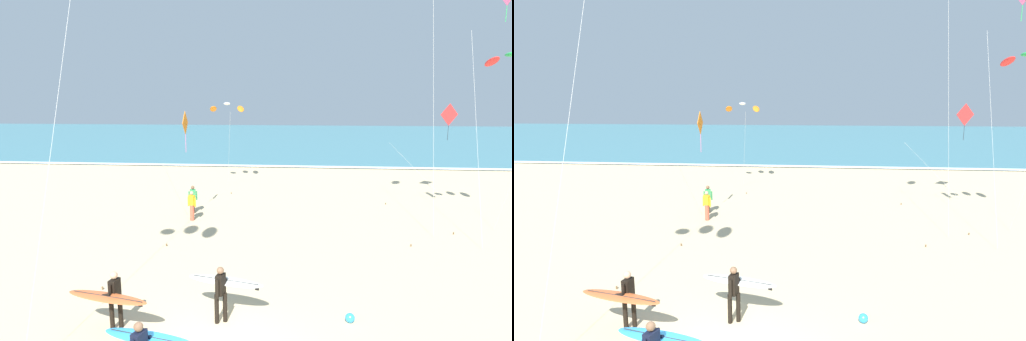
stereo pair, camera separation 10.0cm
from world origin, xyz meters
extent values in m
cube|color=teal|center=(0.00, 59.15, 0.04)|extent=(160.00, 60.00, 0.08)
cube|color=white|center=(0.00, 29.45, 0.09)|extent=(160.00, 1.03, 0.01)
cylinder|color=black|center=(-3.05, 1.33, 0.44)|extent=(0.13, 0.13, 0.88)
cylinder|color=black|center=(-2.86, 1.47, 0.44)|extent=(0.13, 0.13, 0.88)
cube|color=black|center=(-2.95, 1.40, 1.18)|extent=(0.25, 0.37, 0.60)
cube|color=blue|center=(-3.06, 1.42, 1.22)|extent=(0.04, 0.20, 0.32)
sphere|color=tan|center=(-2.95, 1.40, 1.60)|extent=(0.21, 0.21, 0.21)
cylinder|color=black|center=(-2.99, 1.17, 1.29)|extent=(0.09, 0.09, 0.26)
cylinder|color=black|center=(-3.06, 1.09, 1.16)|extent=(0.26, 0.12, 0.14)
cylinder|color=black|center=(-2.92, 1.63, 1.14)|extent=(0.09, 0.09, 0.56)
ellipsoid|color=orange|center=(-3.01, 1.04, 1.12)|extent=(2.42, 0.89, 0.15)
cube|color=#333333|center=(-3.01, 1.04, 1.16)|extent=(2.06, 0.34, 0.07)
cube|color=#262628|center=(-2.03, 0.89, 1.05)|extent=(0.12, 0.03, 0.14)
cube|color=white|center=(-1.41, -1.02, 1.22)|extent=(0.07, 0.19, 0.32)
sphere|color=brown|center=(-1.31, -1.05, 1.60)|extent=(0.21, 0.21, 0.21)
cylinder|color=black|center=(-1.24, -0.83, 1.29)|extent=(0.09, 0.09, 0.26)
cylinder|color=black|center=(-1.27, -0.73, 1.16)|extent=(0.26, 0.15, 0.14)
ellipsoid|color=#3399D8|center=(-1.20, -0.71, 1.12)|extent=(2.58, 1.28, 0.24)
cube|color=#333333|center=(-1.20, -0.71, 1.16)|extent=(2.13, 0.70, 0.16)
cylinder|color=black|center=(-0.18, 1.93, 0.44)|extent=(0.13, 0.13, 0.88)
cylinder|color=black|center=(0.05, 2.04, 0.44)|extent=(0.13, 0.13, 0.88)
cube|color=black|center=(-0.06, 1.98, 1.18)|extent=(0.27, 0.38, 0.60)
cube|color=yellow|center=(-0.17, 2.01, 1.22)|extent=(0.06, 0.20, 0.32)
sphere|color=brown|center=(-0.06, 1.98, 1.60)|extent=(0.21, 0.21, 0.21)
cylinder|color=black|center=(-0.12, 1.76, 1.14)|extent=(0.09, 0.09, 0.56)
cylinder|color=black|center=(-0.01, 2.21, 1.29)|extent=(0.09, 0.09, 0.26)
cylinder|color=black|center=(-0.05, 2.31, 1.16)|extent=(0.26, 0.14, 0.14)
ellipsoid|color=white|center=(0.02, 2.33, 1.12)|extent=(2.42, 1.11, 0.07)
cube|color=#333333|center=(0.02, 2.33, 1.16)|extent=(2.01, 0.49, 0.01)
cube|color=#262628|center=(0.98, 2.11, 1.05)|extent=(0.12, 0.04, 0.14)
cube|color=orange|center=(-3.68, 12.18, 5.17)|extent=(0.07, 1.19, 1.19)
cylinder|color=pink|center=(-3.68, 12.18, 4.10)|extent=(0.02, 0.02, 0.95)
cylinder|color=silver|center=(-3.61, 10.05, 1.86)|extent=(0.15, 4.27, 3.54)
cylinder|color=brown|center=(-3.55, 7.91, 0.05)|extent=(0.06, 0.06, 0.10)
cylinder|color=green|center=(10.16, 8.69, 9.69)|extent=(0.02, 0.02, 0.60)
cylinder|color=silver|center=(9.93, 9.68, 4.75)|extent=(0.47, 2.00, 9.29)
cylinder|color=brown|center=(9.70, 10.67, 0.05)|extent=(0.06, 0.06, 0.10)
ellipsoid|color=red|center=(11.05, 11.47, 8.11)|extent=(0.49, 1.10, 0.52)
cube|color=red|center=(11.72, 17.95, 5.43)|extent=(1.26, 0.59, 1.37)
cylinder|color=black|center=(11.72, 17.95, 4.29)|extent=(0.02, 0.02, 0.92)
cylinder|color=silver|center=(9.71, 17.04, 1.96)|extent=(4.02, 1.84, 3.74)
cylinder|color=brown|center=(7.71, 16.13, 0.05)|extent=(0.06, 0.06, 0.10)
cylinder|color=silver|center=(7.90, 9.47, 6.59)|extent=(1.39, 1.30, 12.98)
cylinder|color=brown|center=(7.21, 8.82, 0.05)|extent=(0.06, 0.06, 0.10)
cylinder|color=silver|center=(-4.35, 1.39, 5.57)|extent=(0.23, 4.53, 10.95)
cylinder|color=brown|center=(-4.46, 3.65, 0.05)|extent=(0.06, 0.06, 0.10)
ellipsoid|color=orange|center=(-1.88, 21.01, 5.68)|extent=(0.75, 1.32, 0.57)
ellipsoid|color=white|center=(-2.84, 20.78, 6.05)|extent=(0.75, 1.32, 0.20)
ellipsoid|color=orange|center=(-3.81, 20.55, 5.68)|extent=(0.75, 1.32, 0.57)
cylinder|color=silver|center=(-2.52, 19.43, 2.84)|extent=(0.66, 2.71, 5.49)
cylinder|color=brown|center=(-2.19, 18.09, 0.05)|extent=(0.06, 0.06, 0.10)
cylinder|color=#4C3D2D|center=(-3.64, 13.21, 0.42)|extent=(0.22, 0.22, 0.84)
cube|color=#339351|center=(-3.64, 13.21, 1.11)|extent=(0.35, 0.25, 0.54)
sphere|color=brown|center=(-3.64, 13.21, 1.49)|extent=(0.20, 0.20, 0.20)
cylinder|color=#339351|center=(-3.43, 13.26, 1.01)|extent=(0.08, 0.08, 0.50)
cylinder|color=#339351|center=(-3.84, 13.16, 1.01)|extent=(0.08, 0.08, 0.50)
cylinder|color=#D8593F|center=(-3.36, 11.83, 0.42)|extent=(0.22, 0.22, 0.84)
cube|color=gold|center=(-3.36, 11.83, 1.11)|extent=(0.36, 0.28, 0.54)
sphere|color=tan|center=(-3.36, 11.83, 1.49)|extent=(0.20, 0.20, 0.20)
cylinder|color=gold|center=(-3.55, 11.90, 1.01)|extent=(0.08, 0.08, 0.50)
cylinder|color=gold|center=(-3.16, 11.75, 1.01)|extent=(0.08, 0.08, 0.50)
sphere|color=#2D99DB|center=(3.68, 2.30, 0.14)|extent=(0.28, 0.28, 0.28)
camera|label=1|loc=(1.93, -8.84, 6.44)|focal=28.64mm
camera|label=2|loc=(2.03, -8.83, 6.44)|focal=28.64mm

